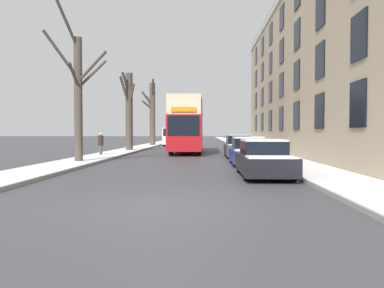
{
  "coord_description": "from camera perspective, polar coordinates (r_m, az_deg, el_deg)",
  "views": [
    {
      "loc": [
        1.22,
        -8.5,
        1.67
      ],
      "look_at": [
        0.31,
        17.13,
        0.88
      ],
      "focal_mm": 35.0,
      "sensor_mm": 36.0,
      "label": 1
    }
  ],
  "objects": [
    {
      "name": "parked_car_1",
      "position": [
        19.5,
        8.56,
        -1.21
      ],
      "size": [
        1.76,
        3.99,
        1.45
      ],
      "color": "navy",
      "rests_on": "ground"
    },
    {
      "name": "sidewalk_left",
      "position": [
        61.91,
        -4.36,
        0.28
      ],
      "size": [
        2.38,
        130.0,
        0.16
      ],
      "color": "gray",
      "rests_on": "ground"
    },
    {
      "name": "double_decker_bus",
      "position": [
        30.86,
        -0.74,
        3.26
      ],
      "size": [
        2.49,
        10.38,
        4.38
      ],
      "color": "red",
      "rests_on": "ground"
    },
    {
      "name": "parked_car_2",
      "position": [
        25.38,
        7.05,
        -0.45
      ],
      "size": [
        1.71,
        4.42,
        1.52
      ],
      "color": "#474C56",
      "rests_on": "ground"
    },
    {
      "name": "bare_tree_left_0",
      "position": [
        20.86,
        -16.97,
        7.43
      ],
      "size": [
        3.0,
        3.45,
        8.31
      ],
      "color": "#4C4238",
      "rests_on": "ground"
    },
    {
      "name": "parked_car_0",
      "position": [
        14.48,
        10.85,
        -2.3
      ],
      "size": [
        1.81,
        4.39,
        1.41
      ],
      "color": "black",
      "rests_on": "ground"
    },
    {
      "name": "oncoming_van",
      "position": [
        46.81,
        -2.99,
        1.21
      ],
      "size": [
        1.99,
        5.23,
        2.25
      ],
      "color": "white",
      "rests_on": "ground"
    },
    {
      "name": "terrace_facade_right",
      "position": [
        30.07,
        22.09,
        10.27
      ],
      "size": [
        9.1,
        36.97,
        12.36
      ],
      "color": "tan",
      "rests_on": "ground"
    },
    {
      "name": "bare_tree_left_1",
      "position": [
        33.04,
        -9.59,
        5.18
      ],
      "size": [
        1.31,
        2.2,
        6.82
      ],
      "color": "#4C4238",
      "rests_on": "ground"
    },
    {
      "name": "ground_plane",
      "position": [
        8.75,
        -6.07,
        -9.27
      ],
      "size": [
        320.0,
        320.0,
        0.0
      ],
      "primitive_type": "plane",
      "color": "#424247"
    },
    {
      "name": "bare_tree_left_2",
      "position": [
        46.43,
        -6.1,
        4.77
      ],
      "size": [
        1.74,
        2.52,
        8.11
      ],
      "color": "#4C4238",
      "rests_on": "ground"
    },
    {
      "name": "sidewalk_right",
      "position": [
        61.68,
        6.18,
        0.27
      ],
      "size": [
        2.38,
        130.0,
        0.16
      ],
      "color": "gray",
      "rests_on": "ground"
    },
    {
      "name": "pedestrian_left_sidewalk",
      "position": [
        26.49,
        -13.74,
        0.09
      ],
      "size": [
        0.37,
        0.37,
        1.68
      ],
      "rotation": [
        0.0,
        0.0,
        4.83
      ],
      "color": "#4C4742",
      "rests_on": "ground"
    }
  ]
}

